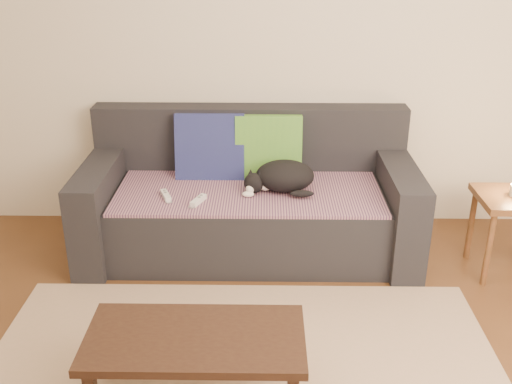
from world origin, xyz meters
TOP-DOWN VIEW (x-y plane):
  - back_wall at (0.00, 2.00)m, footprint 4.50×0.04m
  - sofa at (0.00, 1.57)m, footprint 2.10×0.94m
  - throw_blanket at (0.00, 1.48)m, footprint 1.66×0.74m
  - cushion_navy at (-0.26, 1.74)m, footprint 0.45×0.20m
  - cushion_green at (0.12, 1.74)m, footprint 0.43×0.17m
  - cat at (0.21, 1.48)m, footprint 0.49×0.39m
  - wii_remote_a at (-0.50, 1.36)m, footprint 0.09×0.15m
  - wii_remote_b at (-0.30, 1.29)m, footprint 0.09×0.15m
  - side_table at (1.57, 1.27)m, footprint 0.41×0.41m
  - coffee_table at (-0.19, 0.09)m, footprint 0.93×0.46m

SIDE VIEW (x-z plane):
  - sofa at x=0.00m, z-range -0.13..0.74m
  - coffee_table at x=-0.19m, z-range 0.14..0.51m
  - side_table at x=1.57m, z-range 0.16..0.67m
  - throw_blanket at x=0.00m, z-range 0.42..0.44m
  - wii_remote_a at x=-0.50m, z-range 0.44..0.47m
  - wii_remote_b at x=-0.30m, z-range 0.44..0.47m
  - cat at x=0.21m, z-range 0.44..0.63m
  - cushion_navy at x=-0.26m, z-range 0.40..0.86m
  - cushion_green at x=0.12m, z-range 0.41..0.85m
  - back_wall at x=0.00m, z-range 0.00..2.60m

